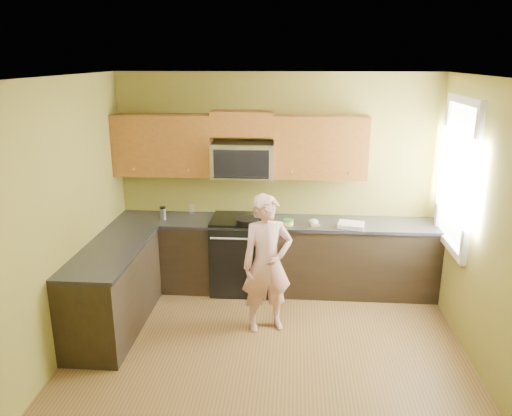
# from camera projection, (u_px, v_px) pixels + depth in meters

# --- Properties ---
(floor) EXTENTS (4.00, 4.00, 0.00)m
(floor) POSITION_uv_depth(u_px,v_px,m) (266.00, 365.00, 4.85)
(floor) COLOR brown
(floor) RESTS_ON ground
(ceiling) EXTENTS (4.00, 4.00, 0.00)m
(ceiling) POSITION_uv_depth(u_px,v_px,m) (268.00, 78.00, 4.07)
(ceiling) COLOR white
(ceiling) RESTS_ON ground
(wall_back) EXTENTS (4.00, 0.00, 4.00)m
(wall_back) POSITION_uv_depth(u_px,v_px,m) (276.00, 181.00, 6.37)
(wall_back) COLOR olive
(wall_back) RESTS_ON ground
(wall_front) EXTENTS (4.00, 0.00, 4.00)m
(wall_front) POSITION_uv_depth(u_px,v_px,m) (245.00, 367.00, 2.55)
(wall_front) COLOR olive
(wall_front) RESTS_ON ground
(wall_left) EXTENTS (0.00, 4.00, 4.00)m
(wall_left) POSITION_uv_depth(u_px,v_px,m) (50.00, 229.00, 4.61)
(wall_left) COLOR olive
(wall_left) RESTS_ON ground
(wall_right) EXTENTS (0.00, 4.00, 4.00)m
(wall_right) POSITION_uv_depth(u_px,v_px,m) (499.00, 241.00, 4.31)
(wall_right) COLOR olive
(wall_right) RESTS_ON ground
(cabinet_back_run) EXTENTS (4.00, 0.60, 0.88)m
(cabinet_back_run) POSITION_uv_depth(u_px,v_px,m) (274.00, 257.00, 6.34)
(cabinet_back_run) COLOR black
(cabinet_back_run) RESTS_ON floor
(cabinet_left_run) EXTENTS (0.60, 1.60, 0.88)m
(cabinet_left_run) POSITION_uv_depth(u_px,v_px,m) (113.00, 291.00, 5.42)
(cabinet_left_run) COLOR black
(cabinet_left_run) RESTS_ON floor
(countertop_back) EXTENTS (4.00, 0.62, 0.04)m
(countertop_back) POSITION_uv_depth(u_px,v_px,m) (275.00, 222.00, 6.20)
(countertop_back) COLOR black
(countertop_back) RESTS_ON cabinet_back_run
(countertop_left) EXTENTS (0.62, 1.60, 0.04)m
(countertop_left) POSITION_uv_depth(u_px,v_px,m) (110.00, 251.00, 5.29)
(countertop_left) COLOR black
(countertop_left) RESTS_ON cabinet_left_run
(stove) EXTENTS (0.76, 0.65, 0.95)m
(stove) POSITION_uv_depth(u_px,v_px,m) (243.00, 254.00, 6.34)
(stove) COLOR black
(stove) RESTS_ON floor
(microwave) EXTENTS (0.76, 0.40, 0.42)m
(microwave) POSITION_uv_depth(u_px,v_px,m) (243.00, 177.00, 6.18)
(microwave) COLOR silver
(microwave) RESTS_ON wall_back
(upper_cab_left) EXTENTS (1.22, 0.33, 0.75)m
(upper_cab_left) POSITION_uv_depth(u_px,v_px,m) (165.00, 175.00, 6.28)
(upper_cab_left) COLOR brown
(upper_cab_left) RESTS_ON wall_back
(upper_cab_right) EXTENTS (1.12, 0.33, 0.75)m
(upper_cab_right) POSITION_uv_depth(u_px,v_px,m) (319.00, 177.00, 6.14)
(upper_cab_right) COLOR brown
(upper_cab_right) RESTS_ON wall_back
(upper_cab_over_mw) EXTENTS (0.76, 0.33, 0.30)m
(upper_cab_over_mw) POSITION_uv_depth(u_px,v_px,m) (243.00, 123.00, 6.02)
(upper_cab_over_mw) COLOR brown
(upper_cab_over_mw) RESTS_ON wall_back
(window) EXTENTS (0.06, 1.06, 1.66)m
(window) POSITION_uv_depth(u_px,v_px,m) (458.00, 175.00, 5.37)
(window) COLOR white
(window) RESTS_ON wall_right
(woman) EXTENTS (0.64, 0.52, 1.51)m
(woman) POSITION_uv_depth(u_px,v_px,m) (267.00, 264.00, 5.32)
(woman) COLOR #E87874
(woman) RESTS_ON floor
(frying_pan) EXTENTS (0.40, 0.55, 0.06)m
(frying_pan) POSITION_uv_depth(u_px,v_px,m) (248.00, 223.00, 6.01)
(frying_pan) COLOR black
(frying_pan) RESTS_ON stove
(butter_tub) EXTENTS (0.13, 0.13, 0.09)m
(butter_tub) POSITION_uv_depth(u_px,v_px,m) (288.00, 225.00, 6.04)
(butter_tub) COLOR #F4F540
(butter_tub) RESTS_ON countertop_back
(toast_slice) EXTENTS (0.14, 0.14, 0.01)m
(toast_slice) POSITION_uv_depth(u_px,v_px,m) (315.00, 225.00, 6.03)
(toast_slice) COLOR #B27F47
(toast_slice) RESTS_ON countertop_back
(napkin_a) EXTENTS (0.14, 0.15, 0.06)m
(napkin_a) POSITION_uv_depth(u_px,v_px,m) (279.00, 225.00, 5.97)
(napkin_a) COLOR silver
(napkin_a) RESTS_ON countertop_back
(napkin_b) EXTENTS (0.14, 0.15, 0.07)m
(napkin_b) POSITION_uv_depth(u_px,v_px,m) (314.00, 222.00, 6.05)
(napkin_b) COLOR silver
(napkin_b) RESTS_ON countertop_back
(dish_towel) EXTENTS (0.34, 0.30, 0.05)m
(dish_towel) POSITION_uv_depth(u_px,v_px,m) (351.00, 225.00, 5.97)
(dish_towel) COLOR white
(dish_towel) RESTS_ON countertop_back
(travel_mug) EXTENTS (0.08, 0.08, 0.16)m
(travel_mug) POSITION_uv_depth(u_px,v_px,m) (163.00, 219.00, 6.25)
(travel_mug) COLOR silver
(travel_mug) RESTS_ON countertop_back
(glass_c) EXTENTS (0.07, 0.07, 0.12)m
(glass_c) POSITION_uv_depth(u_px,v_px,m) (192.00, 209.00, 6.47)
(glass_c) COLOR silver
(glass_c) RESTS_ON countertop_back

